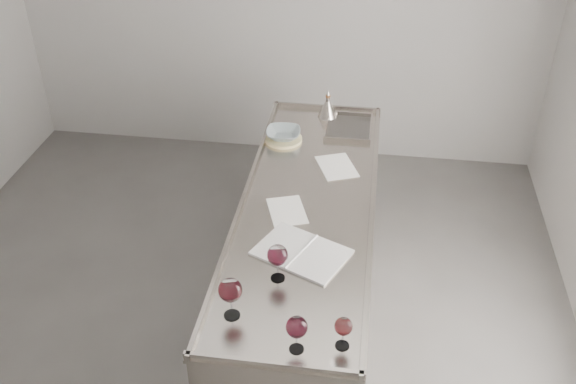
# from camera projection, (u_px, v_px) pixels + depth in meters

# --- Properties ---
(room_shell) EXTENTS (4.54, 5.04, 2.84)m
(room_shell) POSITION_uv_depth(u_px,v_px,m) (202.00, 155.00, 3.20)
(room_shell) COLOR #4A4846
(room_shell) RESTS_ON ground
(counter) EXTENTS (0.77, 2.42, 0.97)m
(counter) POSITION_uv_depth(u_px,v_px,m) (306.00, 266.00, 3.91)
(counter) COLOR gray
(counter) RESTS_ON ground
(wine_glass_left) EXTENTS (0.11, 0.11, 0.21)m
(wine_glass_left) POSITION_uv_depth(u_px,v_px,m) (230.00, 291.00, 2.83)
(wine_glass_left) COLOR white
(wine_glass_left) RESTS_ON counter
(wine_glass_middle) EXTENTS (0.10, 0.10, 0.20)m
(wine_glass_middle) POSITION_uv_depth(u_px,v_px,m) (278.00, 256.00, 3.05)
(wine_glass_middle) COLOR white
(wine_glass_middle) RESTS_ON counter
(wine_glass_right) EXTENTS (0.09, 0.09, 0.18)m
(wine_glass_right) POSITION_uv_depth(u_px,v_px,m) (297.00, 328.00, 2.68)
(wine_glass_right) COLOR white
(wine_glass_right) RESTS_ON counter
(wine_glass_small) EXTENTS (0.08, 0.08, 0.16)m
(wine_glass_small) POSITION_uv_depth(u_px,v_px,m) (343.00, 327.00, 2.70)
(wine_glass_small) COLOR white
(wine_glass_small) RESTS_ON counter
(notebook) EXTENTS (0.54, 0.47, 0.02)m
(notebook) POSITION_uv_depth(u_px,v_px,m) (301.00, 252.00, 3.28)
(notebook) COLOR white
(notebook) RESTS_ON counter
(loose_paper_top) EXTENTS (0.27, 0.33, 0.00)m
(loose_paper_top) POSITION_uv_depth(u_px,v_px,m) (287.00, 211.00, 3.58)
(loose_paper_top) COLOR white
(loose_paper_top) RESTS_ON counter
(loose_paper_under) EXTENTS (0.30, 0.35, 0.00)m
(loose_paper_under) POSITION_uv_depth(u_px,v_px,m) (337.00, 166.00, 3.97)
(loose_paper_under) COLOR white
(loose_paper_under) RESTS_ON counter
(trivet) EXTENTS (0.29, 0.29, 0.02)m
(trivet) POSITION_uv_depth(u_px,v_px,m) (283.00, 139.00, 4.24)
(trivet) COLOR #D1C487
(trivet) RESTS_ON counter
(ceramic_bowl) EXTENTS (0.24, 0.24, 0.06)m
(ceramic_bowl) POSITION_uv_depth(u_px,v_px,m) (283.00, 134.00, 4.22)
(ceramic_bowl) COLOR gray
(ceramic_bowl) RESTS_ON trivet
(wine_funnel) EXTENTS (0.14, 0.14, 0.20)m
(wine_funnel) POSITION_uv_depth(u_px,v_px,m) (328.00, 108.00, 4.49)
(wine_funnel) COLOR #A0978E
(wine_funnel) RESTS_ON counter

